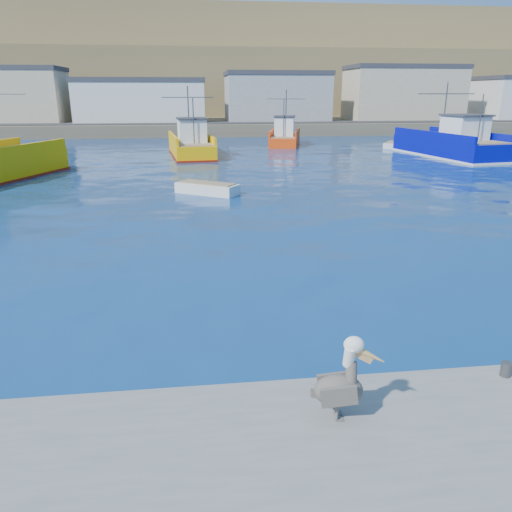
{
  "coord_description": "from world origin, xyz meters",
  "views": [
    {
      "loc": [
        -2.9,
        -11.26,
        5.79
      ],
      "look_at": [
        -1.22,
        2.15,
        1.33
      ],
      "focal_mm": 35.0,
      "sensor_mm": 36.0,
      "label": 1
    }
  ],
  "objects": [
    {
      "name": "trawler_yellow_b",
      "position": [
        -3.02,
        37.04,
        0.98
      ],
      "size": [
        4.83,
        10.55,
        6.38
      ],
      "color": "#FFB104",
      "rests_on": "ground"
    },
    {
      "name": "trawler_blue",
      "position": [
        21.14,
        33.6,
        1.12
      ],
      "size": [
        6.4,
        13.25,
        6.69
      ],
      "color": "#030895",
      "rests_on": "ground"
    },
    {
      "name": "pelican",
      "position": [
        -0.58,
        -4.25,
        1.15
      ],
      "size": [
        1.24,
        0.59,
        1.52
      ],
      "color": "#595451",
      "rests_on": "dock"
    },
    {
      "name": "dock_bollards",
      "position": [
        0.6,
        -3.4,
        0.65
      ],
      "size": [
        36.2,
        0.2,
        0.3
      ],
      "color": "#4C4C4C",
      "rests_on": "dock"
    },
    {
      "name": "ground",
      "position": [
        0.0,
        0.0,
        0.0
      ],
      "size": [
        260.0,
        260.0,
        0.0
      ],
      "primitive_type": "plane",
      "color": "navy",
      "rests_on": "ground"
    },
    {
      "name": "skiff_far",
      "position": [
        18.72,
        41.98,
        0.24
      ],
      "size": [
        2.82,
        3.54,
        0.74
      ],
      "color": "silver",
      "rests_on": "ground"
    },
    {
      "name": "far_shore",
      "position": [
        0.0,
        109.2,
        8.98
      ],
      "size": [
        200.0,
        81.0,
        24.0
      ],
      "color": "brown",
      "rests_on": "ground"
    },
    {
      "name": "boat_orange",
      "position": [
        7.53,
        45.71,
        1.01
      ],
      "size": [
        4.89,
        8.46,
        6.04
      ],
      "color": "#E63D0B",
      "rests_on": "ground"
    },
    {
      "name": "skiff_mid",
      "position": [
        -2.12,
        18.31,
        0.26
      ],
      "size": [
        3.88,
        3.24,
        0.83
      ],
      "color": "silver",
      "rests_on": "ground"
    }
  ]
}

